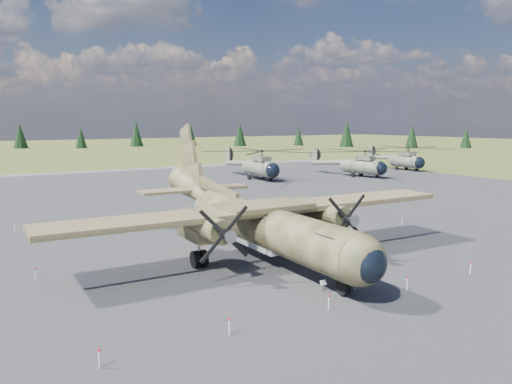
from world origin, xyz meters
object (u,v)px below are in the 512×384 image
helicopter_near (260,159)px  helicopter_far (406,154)px  transport_plane (256,217)px  helicopter_mid (363,158)px

helicopter_near → helicopter_far: helicopter_near is taller
transport_plane → helicopter_far: bearing=34.9°
transport_plane → helicopter_near: bearing=59.2°
transport_plane → helicopter_far: 72.23m
transport_plane → helicopter_near: size_ratio=1.31×
helicopter_near → helicopter_mid: bearing=-17.3°
transport_plane → helicopter_mid: 56.17m
helicopter_near → helicopter_mid: size_ratio=1.00×
transport_plane → helicopter_far: (60.38, 39.64, 0.39)m
helicopter_mid → helicopter_far: (16.41, 4.69, -0.05)m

